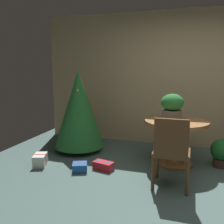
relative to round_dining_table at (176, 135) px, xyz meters
name	(u,v)px	position (x,y,z in m)	size (l,w,h in m)	color
ground_plane	(186,200)	(0.21, -1.08, -0.49)	(6.60, 6.60, 0.00)	#4C6660
back_wall_panel	(193,80)	(0.21, 1.12, 0.81)	(6.00, 0.10, 2.60)	tan
round_dining_table	(176,135)	(0.00, 0.00, 0.00)	(0.98, 0.98, 0.72)	#9E6B3D
flower_vase	(172,106)	(-0.07, -0.01, 0.46)	(0.35, 0.35, 0.41)	#665B51
wooden_chair_near	(172,149)	(0.00, -0.85, 0.04)	(0.45, 0.44, 0.93)	brown
holiday_tree	(79,109)	(-1.74, 0.18, 0.30)	(0.90, 0.90, 1.48)	brown
gift_box_red	(104,166)	(-1.02, -0.53, -0.42)	(0.33, 0.23, 0.12)	red
gift_box_cream	(40,160)	(-2.02, -0.68, -0.40)	(0.27, 0.33, 0.18)	silver
gift_box_blue	(80,167)	(-1.33, -0.70, -0.42)	(0.28, 0.27, 0.13)	#1E569E
potted_plant	(222,152)	(0.69, 0.14, -0.25)	(0.34, 0.34, 0.44)	#4C382D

